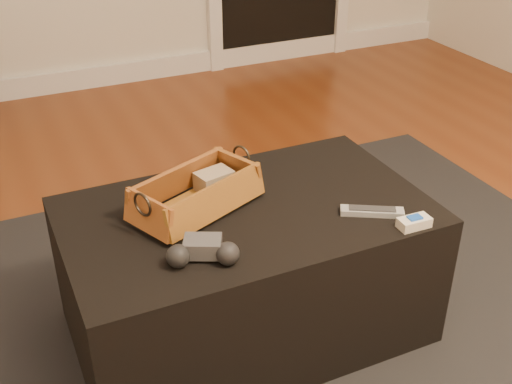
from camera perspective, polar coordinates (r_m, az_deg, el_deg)
name	(u,v)px	position (r m, az deg, el deg)	size (l,w,h in m)	color
baseboard	(80,79)	(3.93, -15.41, 9.65)	(5.00, 0.04, 0.12)	white
area_rug	(254,338)	(1.98, -0.17, -12.83)	(2.60, 2.00, 0.01)	black
ottoman	(247,271)	(1.87, -0.82, -7.03)	(1.00, 0.60, 0.42)	black
tv_remote	(195,206)	(1.73, -5.43, -1.26)	(0.19, 0.04, 0.02)	black
cloth_bundle	(214,180)	(1.82, -3.74, 1.04)	(0.10, 0.07, 0.05)	tan
wicker_basket	(196,195)	(1.74, -5.34, -0.31)	(0.40, 0.31, 0.13)	#AC7326
game_controller	(203,251)	(1.54, -4.74, -5.29)	(0.18, 0.14, 0.06)	#424246
silver_remote	(372,211)	(1.76, 10.28, -1.70)	(0.17, 0.12, 0.02)	#B1B4B9
cream_gadget	(414,222)	(1.72, 13.88, -2.64)	(0.09, 0.05, 0.03)	white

